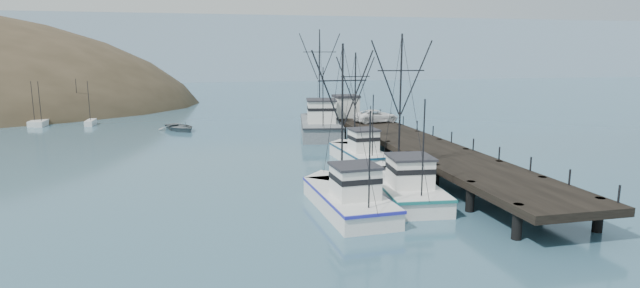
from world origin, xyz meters
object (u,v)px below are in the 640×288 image
at_px(trawler_near, 402,186).
at_px(pickup_truck, 376,116).
at_px(work_vessel, 320,125).
at_px(pier_shed, 346,106).
at_px(trawler_mid, 347,197).
at_px(pier, 414,143).
at_px(motorboat, 180,130).
at_px(trawler_far, 358,153).

height_order(trawler_near, pickup_truck, trawler_near).
height_order(work_vessel, pier_shed, work_vessel).
relative_size(trawler_mid, work_vessel, 0.69).
distance_m(work_vessel, pickup_truck, 7.62).
height_order(pier, motorboat, pier).
relative_size(work_vessel, motorboat, 2.71).
height_order(trawler_mid, trawler_far, trawler_mid).
xyz_separation_m(trawler_near, motorboat, (-16.76, 35.38, -0.82)).
bearing_deg(trawler_near, pier, 62.93).
relative_size(trawler_mid, trawler_far, 1.06).
distance_m(trawler_far, pickup_truck, 12.81).
bearing_deg(trawler_mid, pier, 51.25).
xyz_separation_m(trawler_mid, pickup_truck, (10.74, 25.04, 1.93)).
bearing_deg(trawler_mid, trawler_near, 21.06).
bearing_deg(trawler_near, trawler_far, 87.89).
distance_m(pier_shed, pickup_truck, 6.04).
bearing_deg(trawler_mid, pier_shed, 74.21).
bearing_deg(pier_shed, motorboat, 162.75).
bearing_deg(pier, pier_shed, 94.76).
height_order(work_vessel, motorboat, work_vessel).
distance_m(trawler_near, motorboat, 39.15).
distance_m(trawler_near, pier_shed, 29.31).
height_order(trawler_far, motorboat, trawler_far).
relative_size(pier, motorboat, 7.45).
bearing_deg(pier, trawler_near, -117.07).
distance_m(pier, trawler_near, 12.28).
xyz_separation_m(pickup_truck, motorboat, (-22.89, 12.10, -2.75)).
bearing_deg(pier, trawler_mid, -128.75).
relative_size(pier_shed, motorboat, 0.54).
bearing_deg(trawler_mid, pickup_truck, 66.79).
bearing_deg(motorboat, pickup_truck, -56.43).
relative_size(pier, pickup_truck, 8.20).
height_order(pier, trawler_far, trawler_far).
height_order(trawler_near, work_vessel, work_vessel).
xyz_separation_m(work_vessel, pier_shed, (3.50, 0.66, 2.19)).
relative_size(trawler_far, motorboat, 1.77).
bearing_deg(pickup_truck, pier_shed, 11.51).
bearing_deg(pier_shed, pier, -85.24).
distance_m(trawler_near, work_vessel, 28.26).
relative_size(work_vessel, pier_shed, 5.01).
height_order(trawler_far, work_vessel, work_vessel).
relative_size(trawler_far, pier_shed, 3.27).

